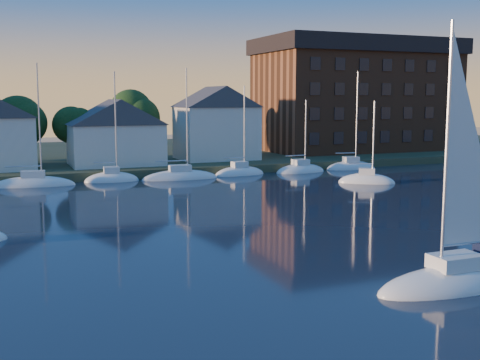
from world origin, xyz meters
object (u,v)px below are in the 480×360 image
condo_block (356,94)px  drifting_sailboat_right (367,182)px  clubhouse_centre (115,131)px  clubhouse_east (216,122)px  hero_sailboat (457,275)px

condo_block → drifting_sailboat_right: 33.63m
clubhouse_centre → drifting_sailboat_right: clubhouse_centre is taller
clubhouse_centre → clubhouse_east: clubhouse_east is taller
clubhouse_east → condo_block: 26.94m
clubhouse_centre → clubhouse_east: size_ratio=1.10×
clubhouse_centre → condo_block: bearing=11.2°
hero_sailboat → clubhouse_east: bearing=-97.0°
clubhouse_east → clubhouse_centre: bearing=-171.9°
clubhouse_centre → hero_sailboat: hero_sailboat is taller
clubhouse_east → hero_sailboat: 54.91m
drifting_sailboat_right → clubhouse_east: bearing=146.9°
clubhouse_centre → drifting_sailboat_right: 31.15m
clubhouse_centre → clubhouse_east: bearing=8.1°
condo_block → hero_sailboat: 69.24m
clubhouse_east → condo_block: condo_block is taller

